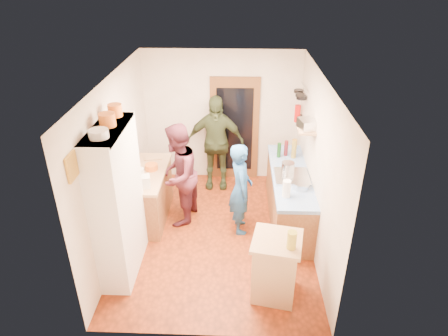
# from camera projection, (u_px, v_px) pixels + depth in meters

# --- Properties ---
(floor) EXTENTS (3.00, 4.00, 0.02)m
(floor) POSITION_uv_depth(u_px,v_px,m) (217.00, 234.00, 6.61)
(floor) COLOR #923410
(floor) RESTS_ON ground
(ceiling) EXTENTS (3.00, 4.00, 0.02)m
(ceiling) POSITION_uv_depth(u_px,v_px,m) (215.00, 78.00, 5.38)
(ceiling) COLOR silver
(ceiling) RESTS_ON ground
(wall_back) EXTENTS (3.00, 0.02, 2.60)m
(wall_back) POSITION_uv_depth(u_px,v_px,m) (222.00, 117.00, 7.77)
(wall_back) COLOR silver
(wall_back) RESTS_ON ground
(wall_front) EXTENTS (3.00, 0.02, 2.60)m
(wall_front) POSITION_uv_depth(u_px,v_px,m) (206.00, 252.00, 4.22)
(wall_front) COLOR silver
(wall_front) RESTS_ON ground
(wall_left) EXTENTS (0.02, 4.00, 2.60)m
(wall_left) POSITION_uv_depth(u_px,v_px,m) (117.00, 163.00, 6.04)
(wall_left) COLOR silver
(wall_left) RESTS_ON ground
(wall_right) EXTENTS (0.02, 4.00, 2.60)m
(wall_right) POSITION_uv_depth(u_px,v_px,m) (317.00, 166.00, 5.94)
(wall_right) COLOR silver
(wall_right) RESTS_ON ground
(door_frame) EXTENTS (0.95, 0.06, 2.10)m
(door_frame) POSITION_uv_depth(u_px,v_px,m) (235.00, 130.00, 7.84)
(door_frame) COLOR brown
(door_frame) RESTS_ON ground
(door_glass) EXTENTS (0.70, 0.02, 1.70)m
(door_glass) POSITION_uv_depth(u_px,v_px,m) (235.00, 130.00, 7.81)
(door_glass) COLOR black
(door_glass) RESTS_ON door_frame
(hutch_body) EXTENTS (0.40, 1.20, 2.20)m
(hutch_body) POSITION_uv_depth(u_px,v_px,m) (118.00, 203.00, 5.43)
(hutch_body) COLOR white
(hutch_body) RESTS_ON ground
(hutch_top_shelf) EXTENTS (0.40, 1.14, 0.04)m
(hutch_top_shelf) POSITION_uv_depth(u_px,v_px,m) (107.00, 129.00, 4.92)
(hutch_top_shelf) COLOR white
(hutch_top_shelf) RESTS_ON hutch_body
(plate_stack) EXTENTS (0.23, 0.23, 0.10)m
(plate_stack) POSITION_uv_depth(u_px,v_px,m) (99.00, 134.00, 4.62)
(plate_stack) COLOR white
(plate_stack) RESTS_ON hutch_top_shelf
(orange_pot_a) EXTENTS (0.21, 0.21, 0.17)m
(orange_pot_a) POSITION_uv_depth(u_px,v_px,m) (107.00, 120.00, 4.92)
(orange_pot_a) COLOR orange
(orange_pot_a) RESTS_ON hutch_top_shelf
(orange_pot_b) EXTENTS (0.19, 0.19, 0.16)m
(orange_pot_b) POSITION_uv_depth(u_px,v_px,m) (115.00, 110.00, 5.22)
(orange_pot_b) COLOR orange
(orange_pot_b) RESTS_ON hutch_top_shelf
(left_counter_base) EXTENTS (0.60, 1.40, 0.85)m
(left_counter_base) POSITION_uv_depth(u_px,v_px,m) (148.00, 196.00, 6.84)
(left_counter_base) COLOR olive
(left_counter_base) RESTS_ON ground
(left_counter_top) EXTENTS (0.64, 1.44, 0.05)m
(left_counter_top) POSITION_uv_depth(u_px,v_px,m) (146.00, 173.00, 6.63)
(left_counter_top) COLOR tan
(left_counter_top) RESTS_ON left_counter_base
(toaster) EXTENTS (0.29, 0.23, 0.19)m
(toaster) POSITION_uv_depth(u_px,v_px,m) (142.00, 182.00, 6.14)
(toaster) COLOR white
(toaster) RESTS_ON left_counter_top
(kettle) EXTENTS (0.17, 0.17, 0.18)m
(kettle) POSITION_uv_depth(u_px,v_px,m) (139.00, 174.00, 6.38)
(kettle) COLOR white
(kettle) RESTS_ON left_counter_top
(orange_bowl) EXTENTS (0.23, 0.23, 0.10)m
(orange_bowl) POSITION_uv_depth(u_px,v_px,m) (152.00, 167.00, 6.67)
(orange_bowl) COLOR orange
(orange_bowl) RESTS_ON left_counter_top
(chopping_board) EXTENTS (0.34, 0.28, 0.02)m
(chopping_board) POSITION_uv_depth(u_px,v_px,m) (153.00, 157.00, 7.08)
(chopping_board) COLOR tan
(chopping_board) RESTS_ON left_counter_top
(right_counter_base) EXTENTS (0.60, 2.20, 0.84)m
(right_counter_base) POSITION_uv_depth(u_px,v_px,m) (288.00, 198.00, 6.81)
(right_counter_base) COLOR olive
(right_counter_base) RESTS_ON ground
(right_counter_top) EXTENTS (0.62, 2.22, 0.06)m
(right_counter_top) POSITION_uv_depth(u_px,v_px,m) (291.00, 175.00, 6.60)
(right_counter_top) COLOR blue
(right_counter_top) RESTS_ON right_counter_base
(hob) EXTENTS (0.55, 0.58, 0.04)m
(hob) POSITION_uv_depth(u_px,v_px,m) (292.00, 176.00, 6.44)
(hob) COLOR silver
(hob) RESTS_ON right_counter_top
(pot_on_hob) EXTENTS (0.21, 0.21, 0.14)m
(pot_on_hob) POSITION_uv_depth(u_px,v_px,m) (288.00, 166.00, 6.56)
(pot_on_hob) COLOR silver
(pot_on_hob) RESTS_ON hob
(bottle_a) EXTENTS (0.08, 0.08, 0.27)m
(bottle_a) POSITION_uv_depth(u_px,v_px,m) (279.00, 150.00, 7.05)
(bottle_a) COLOR #143F14
(bottle_a) RESTS_ON right_counter_top
(bottle_b) EXTENTS (0.07, 0.07, 0.28)m
(bottle_b) POSITION_uv_depth(u_px,v_px,m) (286.00, 148.00, 7.10)
(bottle_b) COLOR #591419
(bottle_b) RESTS_ON right_counter_top
(bottle_c) EXTENTS (0.10, 0.10, 0.35)m
(bottle_c) POSITION_uv_depth(u_px,v_px,m) (294.00, 149.00, 7.01)
(bottle_c) COLOR olive
(bottle_c) RESTS_ON right_counter_top
(paper_towel) EXTENTS (0.13, 0.13, 0.27)m
(paper_towel) POSITION_uv_depth(u_px,v_px,m) (287.00, 189.00, 5.89)
(paper_towel) COLOR white
(paper_towel) RESTS_ON right_counter_top
(mixing_bowl) EXTENTS (0.31, 0.31, 0.10)m
(mixing_bowl) POSITION_uv_depth(u_px,v_px,m) (301.00, 185.00, 6.14)
(mixing_bowl) COLOR silver
(mixing_bowl) RESTS_ON right_counter_top
(island_base) EXTENTS (0.64, 0.64, 0.86)m
(island_base) POSITION_uv_depth(u_px,v_px,m) (275.00, 269.00, 5.25)
(island_base) COLOR tan
(island_base) RESTS_ON ground
(island_top) EXTENTS (0.73, 0.73, 0.05)m
(island_top) POSITION_uv_depth(u_px,v_px,m) (277.00, 241.00, 5.04)
(island_top) COLOR tan
(island_top) RESTS_ON island_base
(cutting_board) EXTENTS (0.40, 0.34, 0.02)m
(cutting_board) POSITION_uv_depth(u_px,v_px,m) (274.00, 238.00, 5.09)
(cutting_board) COLOR white
(cutting_board) RESTS_ON island_top
(oil_jar) EXTENTS (0.14, 0.14, 0.24)m
(oil_jar) POSITION_uv_depth(u_px,v_px,m) (292.00, 240.00, 4.83)
(oil_jar) COLOR #AD9E2D
(oil_jar) RESTS_ON island_top
(pan_rail) EXTENTS (0.02, 0.65, 0.02)m
(pan_rail) POSITION_uv_depth(u_px,v_px,m) (304.00, 87.00, 6.94)
(pan_rail) COLOR silver
(pan_rail) RESTS_ON wall_right
(pan_hang_a) EXTENTS (0.18, 0.18, 0.05)m
(pan_hang_a) POSITION_uv_depth(u_px,v_px,m) (302.00, 98.00, 6.85)
(pan_hang_a) COLOR black
(pan_hang_a) RESTS_ON pan_rail
(pan_hang_b) EXTENTS (0.16, 0.16, 0.05)m
(pan_hang_b) POSITION_uv_depth(u_px,v_px,m) (300.00, 95.00, 7.03)
(pan_hang_b) COLOR black
(pan_hang_b) RESTS_ON pan_rail
(pan_hang_c) EXTENTS (0.17, 0.17, 0.05)m
(pan_hang_c) POSITION_uv_depth(u_px,v_px,m) (299.00, 91.00, 7.20)
(pan_hang_c) COLOR black
(pan_hang_c) RESTS_ON pan_rail
(wall_shelf) EXTENTS (0.26, 0.42, 0.03)m
(wall_shelf) POSITION_uv_depth(u_px,v_px,m) (306.00, 130.00, 6.16)
(wall_shelf) COLOR tan
(wall_shelf) RESTS_ON wall_right
(radio) EXTENTS (0.29, 0.35, 0.15)m
(radio) POSITION_uv_depth(u_px,v_px,m) (307.00, 124.00, 6.12)
(radio) COLOR silver
(radio) RESTS_ON wall_shelf
(ext_bracket) EXTENTS (0.06, 0.10, 0.04)m
(ext_bracket) POSITION_uv_depth(u_px,v_px,m) (300.00, 116.00, 7.37)
(ext_bracket) COLOR black
(ext_bracket) RESTS_ON wall_right
(fire_extinguisher) EXTENTS (0.11, 0.11, 0.32)m
(fire_extinguisher) POSITION_uv_depth(u_px,v_px,m) (297.00, 114.00, 7.35)
(fire_extinguisher) COLOR red
(fire_extinguisher) RESTS_ON wall_right
(picture_frame) EXTENTS (0.03, 0.25, 0.30)m
(picture_frame) POSITION_uv_depth(u_px,v_px,m) (72.00, 167.00, 4.32)
(picture_frame) COLOR gold
(picture_frame) RESTS_ON wall_left
(person_hob) EXTENTS (0.45, 0.61, 1.56)m
(person_hob) POSITION_uv_depth(u_px,v_px,m) (243.00, 189.00, 6.36)
(person_hob) COLOR #225391
(person_hob) RESTS_ON ground
(person_left) EXTENTS (0.83, 0.97, 1.77)m
(person_left) POSITION_uv_depth(u_px,v_px,m) (181.00, 174.00, 6.58)
(person_left) COLOR #4C1E29
(person_left) RESTS_ON ground
(person_back) EXTENTS (1.09, 0.46, 1.86)m
(person_back) POSITION_uv_depth(u_px,v_px,m) (216.00, 143.00, 7.58)
(person_back) COLOR #2F381F
(person_back) RESTS_ON ground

